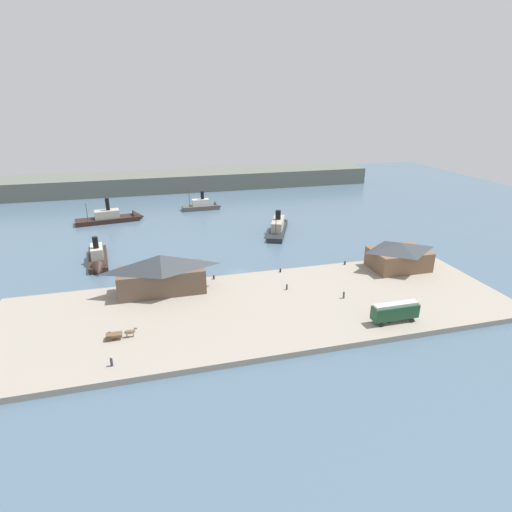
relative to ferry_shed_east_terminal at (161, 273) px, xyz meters
The scene contains 18 objects.
ground_plane 22.80m from the ferry_shed_east_terminal, 24.75° to the left, with size 320.00×320.00×0.00m, color slate.
quay_promenade 24.31m from the ferry_shed_east_terminal, 32.52° to the right, with size 110.00×36.00×1.20m, color #9E9384.
seawall_edge 21.47m from the ferry_shed_east_terminal, 15.71° to the left, with size 110.00×0.80×1.00m, color gray.
ferry_shed_east_terminal is the anchor object (origin of this frame).
ferry_shed_central_terminal 60.39m from the ferry_shed_east_terminal, ahead, with size 14.52×10.50×7.08m.
street_tram 51.14m from the ferry_shed_east_terminal, 30.42° to the right, with size 9.61×2.56×4.16m.
horse_cart 20.50m from the ferry_shed_east_terminal, 115.71° to the right, with size 5.75×1.67×1.87m.
pedestrian_walking_west 41.50m from the ferry_shed_east_terminal, 19.55° to the right, with size 0.44×0.44×1.76m.
pedestrian_near_cart 29.06m from the ferry_shed_east_terminal, 12.95° to the right, with size 0.39×0.39×1.56m.
pedestrian_near_east_shed 28.62m from the ferry_shed_east_terminal, 110.00° to the right, with size 0.44×0.44×1.78m.
mooring_post_center_east 30.30m from the ferry_shed_east_terminal, ahead, with size 0.44×0.44×0.90m, color black.
mooring_post_east 13.74m from the ferry_shed_east_terminal, 16.71° to the left, with size 0.44×0.44×0.90m, color black.
mooring_post_west 48.43m from the ferry_shed_east_terminal, ahead, with size 0.44×0.44×0.90m, color black.
ferry_departing_north 29.59m from the ferry_shed_east_terminal, 123.86° to the left, with size 6.72×20.67×9.11m.
ferry_approaching_west 57.62m from the ferry_shed_east_terminal, 44.57° to the left, with size 13.77×23.79×9.24m.
ferry_moored_east 68.52m from the ferry_shed_east_terminal, 101.51° to the left, with size 24.89×9.26×10.86m.
ferry_outer_harbor 78.71m from the ferry_shed_east_terminal, 74.81° to the left, with size 16.31×5.37×9.88m.
far_headland 120.92m from the ferry_shed_east_terminal, 80.46° to the left, with size 180.00×24.00×8.00m, color #60665B.
Camera 1 is at (-21.10, -97.81, 43.43)m, focal length 28.93 mm.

